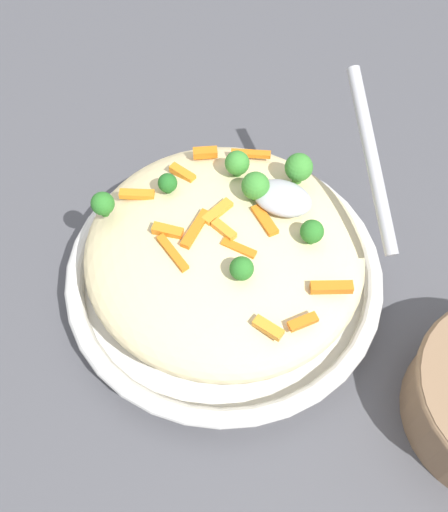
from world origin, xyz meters
name	(u,v)px	position (x,y,z in m)	size (l,w,h in m)	color
ground_plane	(224,287)	(0.00, 0.00, 0.00)	(2.40, 2.40, 0.00)	#4C4C51
serving_bowl	(224,276)	(0.00, 0.00, 0.02)	(0.32, 0.32, 0.04)	white
pasta_mound	(224,252)	(0.00, 0.00, 0.07)	(0.27, 0.26, 0.07)	beige
carrot_piece_0	(218,212)	(0.01, -0.02, 0.10)	(0.03, 0.01, 0.01)	orange
carrot_piece_1	(303,322)	(-0.10, 0.05, 0.10)	(0.03, 0.01, 0.01)	orange
carrot_piece_2	(196,229)	(0.02, 0.01, 0.10)	(0.04, 0.01, 0.01)	orange
carrot_piece_3	(268,328)	(-0.07, 0.07, 0.10)	(0.03, 0.01, 0.01)	orange
carrot_piece_4	(251,154)	(0.02, -0.10, 0.10)	(0.04, 0.01, 0.01)	orange
carrot_piece_5	(221,231)	(0.00, 0.00, 0.10)	(0.02, 0.01, 0.01)	orange
carrot_piece_6	(137,194)	(0.09, -0.01, 0.10)	(0.03, 0.01, 0.01)	orange
carrot_piece_7	(265,221)	(-0.03, -0.03, 0.10)	(0.03, 0.01, 0.01)	orange
carrot_piece_8	(332,287)	(-0.11, 0.01, 0.10)	(0.04, 0.01, 0.01)	orange
carrot_piece_9	(183,173)	(0.07, -0.05, 0.10)	(0.03, 0.01, 0.01)	orange
carrot_piece_10	(173,253)	(0.03, 0.04, 0.10)	(0.04, 0.01, 0.01)	orange
carrot_piece_11	(239,249)	(-0.02, 0.01, 0.10)	(0.03, 0.01, 0.01)	orange
carrot_piece_12	(168,231)	(0.05, 0.02, 0.10)	(0.03, 0.01, 0.01)	orange
carrot_piece_13	(205,153)	(0.06, -0.08, 0.10)	(0.02, 0.01, 0.01)	orange
broccoli_floret_0	(242,269)	(-0.03, 0.04, 0.11)	(0.02, 0.02, 0.02)	#296820
broccoli_floret_1	(299,168)	(-0.04, -0.09, 0.11)	(0.03, 0.03, 0.03)	#377928
broccoli_floret_2	(312,232)	(-0.07, -0.03, 0.11)	(0.02, 0.02, 0.03)	#296820
broccoli_floret_3	(168,183)	(0.07, -0.03, 0.11)	(0.02, 0.02, 0.02)	#205B1C
broccoli_floret_4	(103,204)	(0.11, 0.02, 0.11)	(0.02, 0.02, 0.03)	#296820
broccoli_floret_5	(237,163)	(0.02, -0.07, 0.11)	(0.02, 0.02, 0.03)	#377928
broccoli_floret_6	(255,186)	(-0.01, -0.05, 0.11)	(0.03, 0.03, 0.03)	#377928
serving_spoon	(316,184)	(-0.06, -0.07, 0.12)	(0.14, 0.14, 0.09)	#B7B7BC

